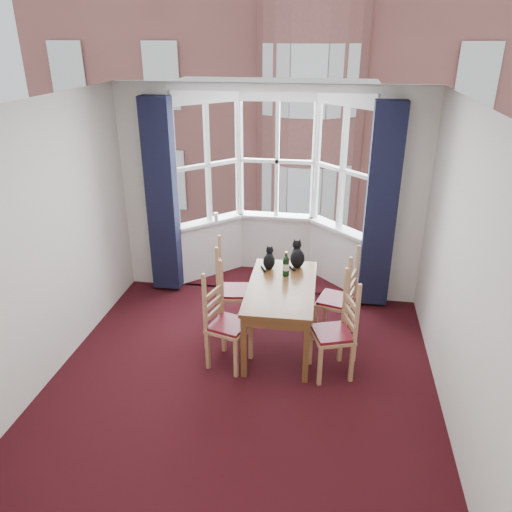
% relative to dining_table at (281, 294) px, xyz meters
% --- Properties ---
extents(floor, '(4.50, 4.50, 0.00)m').
position_rel_dining_table_xyz_m(floor, '(-0.32, -0.91, -0.67)').
color(floor, black).
rests_on(floor, ground).
extents(ceiling, '(4.50, 4.50, 0.00)m').
position_rel_dining_table_xyz_m(ceiling, '(-0.32, -0.91, 2.13)').
color(ceiling, white).
rests_on(ceiling, floor).
extents(wall_left, '(0.00, 4.50, 4.50)m').
position_rel_dining_table_xyz_m(wall_left, '(-2.32, -0.91, 0.73)').
color(wall_left, silver).
rests_on(wall_left, floor).
extents(wall_right, '(0.00, 4.50, 4.50)m').
position_rel_dining_table_xyz_m(wall_right, '(1.68, -0.91, 0.73)').
color(wall_right, silver).
rests_on(wall_right, floor).
extents(wall_near, '(4.00, 0.00, 4.00)m').
position_rel_dining_table_xyz_m(wall_near, '(-0.32, -3.16, 0.73)').
color(wall_near, silver).
rests_on(wall_near, floor).
extents(wall_back_pier_left, '(0.70, 0.12, 2.80)m').
position_rel_dining_table_xyz_m(wall_back_pier_left, '(-1.97, 1.34, 0.73)').
color(wall_back_pier_left, silver).
rests_on(wall_back_pier_left, floor).
extents(wall_back_pier_right, '(0.70, 0.12, 2.80)m').
position_rel_dining_table_xyz_m(wall_back_pier_right, '(1.33, 1.34, 0.73)').
color(wall_back_pier_right, silver).
rests_on(wall_back_pier_right, floor).
extents(bay_window, '(2.76, 0.94, 2.80)m').
position_rel_dining_table_xyz_m(bay_window, '(-0.32, 1.84, 0.73)').
color(bay_window, white).
rests_on(bay_window, floor).
extents(curtain_left, '(0.38, 0.22, 2.60)m').
position_rel_dining_table_xyz_m(curtain_left, '(-1.74, 1.16, 0.68)').
color(curtain_left, '#161833').
rests_on(curtain_left, floor).
extents(curtain_right, '(0.38, 0.22, 2.60)m').
position_rel_dining_table_xyz_m(curtain_right, '(1.10, 1.16, 0.68)').
color(curtain_right, '#161833').
rests_on(curtain_right, floor).
extents(dining_table, '(0.77, 1.40, 0.77)m').
position_rel_dining_table_xyz_m(dining_table, '(0.00, 0.00, 0.00)').
color(dining_table, brown).
rests_on(dining_table, floor).
extents(chair_left_near, '(0.50, 0.51, 0.92)m').
position_rel_dining_table_xyz_m(chair_left_near, '(-0.59, -0.43, -0.20)').
color(chair_left_near, tan).
rests_on(chair_left_near, floor).
extents(chair_left_far, '(0.46, 0.47, 0.92)m').
position_rel_dining_table_xyz_m(chair_left_far, '(-0.69, 0.30, -0.20)').
color(chair_left_far, tan).
rests_on(chair_left_far, floor).
extents(chair_right_near, '(0.51, 0.53, 0.92)m').
position_rel_dining_table_xyz_m(chair_right_near, '(0.67, -0.41, -0.20)').
color(chair_right_near, tan).
rests_on(chair_right_near, floor).
extents(chair_right_far, '(0.49, 0.51, 0.92)m').
position_rel_dining_table_xyz_m(chair_right_far, '(0.70, 0.27, -0.20)').
color(chair_right_far, tan).
rests_on(chair_right_far, floor).
extents(cat_left, '(0.15, 0.21, 0.28)m').
position_rel_dining_table_xyz_m(cat_left, '(-0.20, 0.43, 0.20)').
color(cat_left, black).
rests_on(cat_left, dining_table).
extents(cat_right, '(0.22, 0.27, 0.34)m').
position_rel_dining_table_xyz_m(cat_right, '(0.13, 0.54, 0.22)').
color(cat_right, black).
rests_on(cat_right, dining_table).
extents(wine_bottle, '(0.08, 0.08, 0.30)m').
position_rel_dining_table_xyz_m(wine_bottle, '(0.02, 0.27, 0.23)').
color(wine_bottle, black).
rests_on(wine_bottle, dining_table).
extents(candle_tall, '(0.06, 0.06, 0.12)m').
position_rel_dining_table_xyz_m(candle_tall, '(-1.14, 1.69, 0.26)').
color(candle_tall, white).
rests_on(candle_tall, bay_window).
extents(street, '(80.00, 80.00, 0.00)m').
position_rel_dining_table_xyz_m(street, '(-0.32, 31.34, -6.67)').
color(street, '#333335').
rests_on(street, ground).
extents(tenement_building, '(18.40, 7.80, 15.20)m').
position_rel_dining_table_xyz_m(tenement_building, '(-0.32, 13.10, 0.93)').
color(tenement_building, '#92524B').
rests_on(tenement_building, street).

